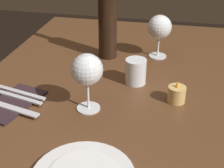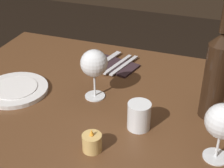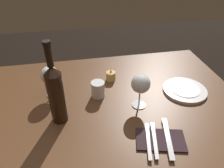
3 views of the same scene
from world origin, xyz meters
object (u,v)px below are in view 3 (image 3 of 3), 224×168
object	(u,v)px
wine_bottle	(56,93)
dinner_plate	(185,90)
fork_outer	(148,141)
water_tumbler	(98,90)
wine_glass_left	(50,76)
votive_candle	(111,76)
folded_napkin	(160,140)
table_knife	(168,138)
fork_inner	(155,140)
wine_glass_right	(141,84)

from	to	relation	value
wine_bottle	dinner_plate	size ratio (longest dim) A/B	1.67
wine_bottle	fork_outer	size ratio (longest dim) A/B	2.05
water_tumbler	wine_glass_left	bearing A→B (deg)	166.68
votive_candle	folded_napkin	xyz separation A→B (m)	(0.11, -0.46, -0.02)
folded_napkin	dinner_plate	bearing A→B (deg)	49.51
wine_glass_left	folded_napkin	xyz separation A→B (m)	(0.42, -0.38, -0.11)
wine_bottle	table_knife	xyz separation A→B (m)	(0.41, -0.20, -0.13)
wine_glass_left	dinner_plate	xyz separation A→B (m)	(0.66, -0.10, -0.10)
votive_candle	table_knife	distance (m)	0.48
wine_bottle	water_tumbler	xyz separation A→B (m)	(0.18, 0.13, -0.11)
wine_bottle	fork_inner	world-z (taller)	wine_bottle
dinner_plate	fork_inner	bearing A→B (deg)	-133.30
wine_glass_left	wine_glass_right	world-z (taller)	wine_glass_right
wine_glass_left	folded_napkin	distance (m)	0.58
wine_glass_right	fork_outer	xyz separation A→B (m)	(-0.03, -0.22, -0.11)
folded_napkin	fork_inner	bearing A→B (deg)	180.00
fork_outer	folded_napkin	bearing A→B (deg)	0.00
fork_inner	table_knife	xyz separation A→B (m)	(0.06, 0.00, 0.00)
water_tumbler	fork_outer	xyz separation A→B (m)	(0.15, -0.33, -0.03)
fork_inner	wine_bottle	bearing A→B (deg)	151.50
water_tumbler	table_knife	bearing A→B (deg)	-54.77
wine_glass_left	wine_glass_right	distance (m)	0.43
wine_glass_left	fork_inner	bearing A→B (deg)	-43.75
folded_napkin	fork_inner	size ratio (longest dim) A/B	1.19
folded_napkin	fork_outer	xyz separation A→B (m)	(-0.05, 0.00, 0.01)
votive_candle	fork_inner	distance (m)	0.47
votive_candle	dinner_plate	size ratio (longest dim) A/B	0.31
table_knife	dinner_plate	bearing A→B (deg)	53.23
water_tumbler	folded_napkin	distance (m)	0.38
folded_napkin	fork_outer	world-z (taller)	fork_outer
wine_glass_left	votive_candle	bearing A→B (deg)	14.60
wine_glass_left	fork_inner	size ratio (longest dim) A/B	0.90
wine_glass_right	dinner_plate	world-z (taller)	wine_glass_right
dinner_plate	folded_napkin	world-z (taller)	dinner_plate
wine_glass_right	folded_napkin	size ratio (longest dim) A/B	0.79
wine_glass_right	folded_napkin	world-z (taller)	wine_glass_right
fork_inner	wine_glass_left	bearing A→B (deg)	136.25
wine_glass_left	folded_napkin	bearing A→B (deg)	-42.00
wine_bottle	dinner_plate	bearing A→B (deg)	7.92
dinner_plate	fork_inner	distance (m)	0.39
fork_outer	wine_glass_right	bearing A→B (deg)	82.83
wine_glass_right	wine_bottle	distance (m)	0.36
wine_glass_right	votive_candle	size ratio (longest dim) A/B	2.48
water_tumbler	dinner_plate	size ratio (longest dim) A/B	0.37
fork_inner	wine_glass_right	bearing A→B (deg)	89.30
wine_glass_right	fork_outer	size ratio (longest dim) A/B	0.93
fork_inner	fork_outer	bearing A→B (deg)	180.00
wine_glass_left	table_knife	size ratio (longest dim) A/B	0.77
fork_inner	table_knife	world-z (taller)	same
wine_glass_left	folded_napkin	world-z (taller)	wine_glass_left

